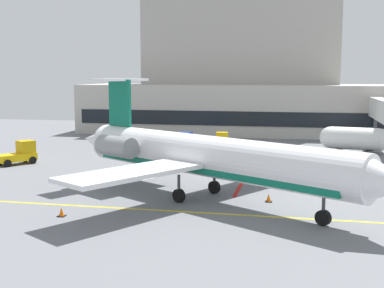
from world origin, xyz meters
TOP-DOWN VIEW (x-y plane):
  - ground at (0.00, 0.00)m, footprint 120.00×120.00m
  - terminal_building at (3.39, 47.99)m, footprint 56.22×14.70m
  - regional_jet at (3.13, 4.98)m, footprint 25.33×19.89m
  - baggage_tug at (-16.68, 15.06)m, footprint 3.28×3.83m
  - pushback_tractor at (-3.37, 28.96)m, footprint 2.64×3.87m
  - belt_loader at (1.11, 26.11)m, footprint 1.95×2.96m
  - fuel_tank at (15.30, 29.21)m, footprint 7.46×3.39m
  - safety_cone_alpha at (-4.46, -1.07)m, footprint 0.47×0.47m
  - safety_cone_bravo at (12.24, 7.03)m, footprint 0.47×0.47m
  - safety_cone_charlie at (7.52, 5.11)m, footprint 0.47×0.47m

SIDE VIEW (x-z plane):
  - ground at x=0.00m, z-range -0.10..0.00m
  - safety_cone_alpha at x=-4.46m, z-range -0.03..0.52m
  - safety_cone_bravo at x=12.24m, z-range -0.03..0.52m
  - safety_cone_charlie at x=7.52m, z-range -0.03..0.52m
  - pushback_tractor at x=-3.37m, z-range -0.08..1.84m
  - belt_loader at x=1.11m, z-range -0.13..2.08m
  - baggage_tug at x=-16.68m, z-range -0.11..2.08m
  - fuel_tank at x=15.30m, z-range 0.15..2.95m
  - regional_jet at x=3.13m, z-range -1.10..7.08m
  - terminal_building at x=3.39m, z-range -2.62..18.34m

